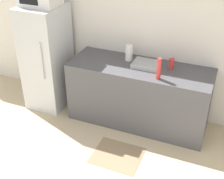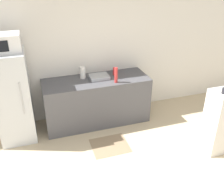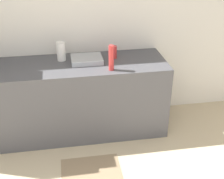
{
  "view_description": "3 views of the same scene",
  "coord_description": "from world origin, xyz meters",
  "px_view_note": "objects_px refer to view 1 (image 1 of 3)",
  "views": [
    {
      "loc": [
        1.42,
        -1.05,
        2.88
      ],
      "look_at": [
        0.17,
        1.96,
        0.92
      ],
      "focal_mm": 50.0,
      "sensor_mm": 36.0,
      "label": 1
    },
    {
      "loc": [
        -0.75,
        -1.52,
        2.84
      ],
      "look_at": [
        0.39,
        1.96,
        1.03
      ],
      "focal_mm": 40.0,
      "sensor_mm": 36.0,
      "label": 2
    },
    {
      "loc": [
        0.1,
        -0.7,
        2.35
      ],
      "look_at": [
        0.56,
        2.03,
        0.89
      ],
      "focal_mm": 50.0,
      "sensor_mm": 36.0,
      "label": 3
    }
  ],
  "objects_px": {
    "bottle_tall": "(159,69)",
    "paper_towel_roll": "(129,53)",
    "bottle_short": "(171,64)",
    "refrigerator": "(47,57)"
  },
  "relations": [
    {
      "from": "refrigerator",
      "to": "bottle_tall",
      "type": "relative_size",
      "value": 5.64
    },
    {
      "from": "bottle_tall",
      "to": "bottle_short",
      "type": "bearing_deg",
      "value": 75.48
    },
    {
      "from": "refrigerator",
      "to": "bottle_short",
      "type": "distance_m",
      "value": 1.92
    },
    {
      "from": "bottle_tall",
      "to": "paper_towel_roll",
      "type": "height_order",
      "value": "bottle_tall"
    },
    {
      "from": "bottle_tall",
      "to": "bottle_short",
      "type": "distance_m",
      "value": 0.36
    },
    {
      "from": "bottle_tall",
      "to": "bottle_short",
      "type": "relative_size",
      "value": 1.89
    },
    {
      "from": "refrigerator",
      "to": "paper_towel_roll",
      "type": "height_order",
      "value": "refrigerator"
    },
    {
      "from": "bottle_tall",
      "to": "paper_towel_roll",
      "type": "relative_size",
      "value": 1.28
    },
    {
      "from": "bottle_tall",
      "to": "paper_towel_roll",
      "type": "bearing_deg",
      "value": 145.04
    },
    {
      "from": "bottle_short",
      "to": "paper_towel_roll",
      "type": "relative_size",
      "value": 0.68
    }
  ]
}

